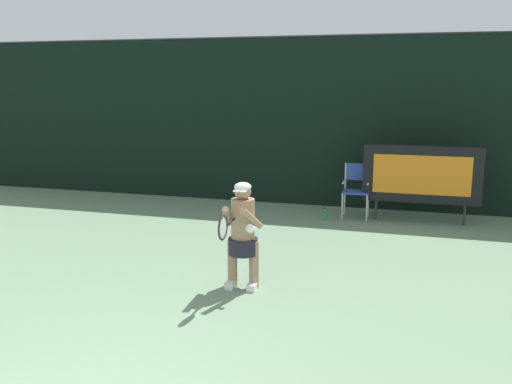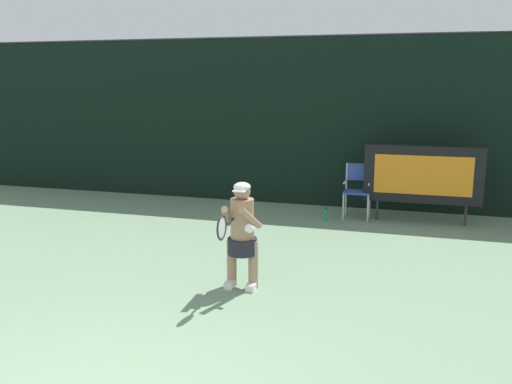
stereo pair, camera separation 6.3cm
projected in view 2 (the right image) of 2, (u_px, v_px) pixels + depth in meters
backdrop_screen at (296, 123)px, 11.89m from camera, size 18.00×0.12×3.66m
scoreboard at (423, 175)px, 10.40m from camera, size 2.20×0.21×1.50m
umpire_chair at (358, 187)px, 10.86m from camera, size 0.52×0.44×1.08m
water_bottle at (326, 215)px, 10.71m from camera, size 0.07×0.07×0.27m
tennis_player at (242, 232)px, 7.14m from camera, size 0.53×0.60×1.42m
tennis_racket at (222, 227)px, 6.51m from camera, size 0.03×0.60×0.31m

